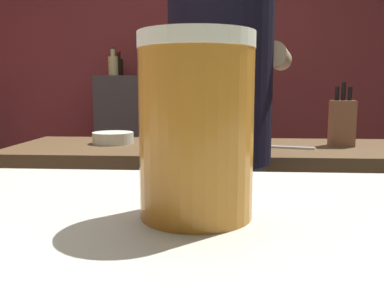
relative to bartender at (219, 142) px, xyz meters
The scene contains 12 objects.
wall_back 2.11m from the bartender, 95.97° to the left, with size 5.20×0.10×2.70m, color maroon.
prep_counter 0.71m from the bartender, 73.63° to the left, with size 2.10×0.60×0.90m, color brown.
back_shelf 1.87m from the bartender, 103.45° to the left, with size 0.98×0.36×1.24m, color #3E3A3B.
bartender is the anchor object (origin of this frame).
knife_block 0.73m from the bartender, 42.51° to the left, with size 0.10×0.08×0.28m.
mixing_bowl 0.71m from the bartender, 134.09° to the left, with size 0.19×0.19×0.05m, color silver.
chefs_knife 0.50m from the bartender, 55.30° to the left, with size 0.24×0.03×0.01m, color silver.
pint_glass_far 1.09m from the bartender, 90.72° to the right, with size 0.08×0.08×0.13m.
bottle_vinegar 2.04m from the bartender, 112.95° to the left, with size 0.07×0.07×0.19m.
bottle_soy 1.86m from the bartender, 92.99° to the left, with size 0.05×0.05×0.21m.
bottle_hot_sauce 1.92m from the bartender, 114.77° to the left, with size 0.07×0.07×0.21m.
bottle_olive_oil 1.78m from the bartender, 102.53° to the left, with size 0.07×0.07×0.20m.
Camera 1 is at (0.22, -1.24, 1.16)m, focal length 39.07 mm.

